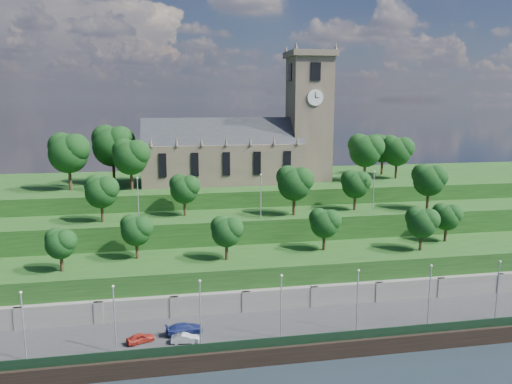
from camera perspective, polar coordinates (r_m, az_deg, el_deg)
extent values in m
plane|color=black|center=(64.63, 5.19, -18.75)|extent=(320.00, 320.00, 0.00)
cube|color=#2D2D30|center=(69.29, 3.82, -15.67)|extent=(160.00, 12.00, 2.00)
cube|color=black|center=(64.06, 5.22, -17.91)|extent=(160.00, 0.50, 2.20)
cube|color=black|center=(63.92, 5.08, -16.46)|extent=(160.00, 0.10, 1.20)
cube|color=slate|center=(73.97, 2.66, -12.63)|extent=(160.00, 2.00, 5.00)
cube|color=slate|center=(74.12, -25.42, -13.64)|extent=(1.20, 0.60, 5.00)
cube|color=slate|center=(72.16, -17.51, -13.74)|extent=(1.20, 0.60, 5.00)
cube|color=slate|center=(71.56, -9.31, -13.59)|extent=(1.20, 0.60, 5.00)
cube|color=slate|center=(72.35, -1.15, -13.17)|extent=(1.20, 0.60, 5.00)
cube|color=slate|center=(74.48, 6.65, -12.53)|extent=(1.20, 0.60, 5.00)
cube|color=slate|center=(77.85, 13.85, -11.73)|extent=(1.20, 0.60, 5.00)
cube|color=slate|center=(82.30, 20.33, -10.85)|extent=(1.20, 0.60, 5.00)
cube|color=slate|center=(87.68, 26.04, -9.96)|extent=(1.20, 0.60, 5.00)
cube|color=#1A4316|center=(78.85, 1.67, -9.95)|extent=(160.00, 12.00, 8.00)
cube|color=#1A4316|center=(88.44, 0.17, -6.30)|extent=(160.00, 10.00, 12.00)
cube|color=#1A4316|center=(108.09, -1.89, -2.38)|extent=(160.00, 32.00, 15.00)
cube|color=brown|center=(101.67, -3.82, 3.37)|extent=(32.00, 12.00, 8.00)
cube|color=#25282C|center=(101.25, -3.85, 5.62)|extent=(32.00, 10.18, 10.18)
cone|color=brown|center=(94.56, -11.92, 5.63)|extent=(0.70, 0.70, 1.80)
cone|color=brown|center=(94.56, -9.08, 5.72)|extent=(0.70, 0.70, 1.80)
cone|color=brown|center=(94.79, -6.25, 5.80)|extent=(0.70, 0.70, 1.80)
cone|color=brown|center=(95.24, -3.43, 5.86)|extent=(0.70, 0.70, 1.80)
cone|color=brown|center=(95.93, -0.65, 5.92)|extent=(0.70, 0.70, 1.80)
cone|color=brown|center=(96.83, 2.08, 5.95)|extent=(0.70, 0.70, 1.80)
cone|color=brown|center=(97.95, 4.76, 5.97)|extent=(0.70, 0.70, 1.80)
cube|color=black|center=(94.90, -10.62, 3.02)|extent=(1.40, 0.25, 4.50)
cube|color=black|center=(95.07, -6.99, 3.13)|extent=(1.40, 0.25, 4.50)
cube|color=black|center=(95.62, -3.40, 3.23)|extent=(1.40, 0.25, 4.50)
cube|color=black|center=(96.53, 0.14, 3.32)|extent=(1.40, 0.25, 4.50)
cube|color=black|center=(97.81, 3.61, 3.39)|extent=(1.40, 0.25, 4.50)
cube|color=brown|center=(104.60, 6.06, 8.21)|extent=(8.00, 8.00, 25.00)
cube|color=brown|center=(104.92, 6.20, 15.38)|extent=(9.20, 9.20, 1.20)
cone|color=brown|center=(100.12, 4.61, 16.33)|extent=(0.80, 0.80, 1.60)
cone|color=brown|center=(107.83, 3.47, 15.92)|extent=(0.80, 0.80, 1.60)
cone|color=brown|center=(102.46, 9.11, 16.10)|extent=(0.80, 0.80, 1.60)
cone|color=brown|center=(110.01, 7.67, 15.74)|extent=(0.80, 0.80, 1.60)
cube|color=black|center=(100.76, 6.84, 13.52)|extent=(2.00, 0.25, 3.50)
cube|color=black|center=(108.58, 5.53, 13.32)|extent=(2.00, 0.25, 3.50)
cube|color=black|center=(103.58, 3.94, 13.48)|extent=(0.25, 2.00, 3.50)
cube|color=black|center=(105.89, 8.34, 13.33)|extent=(0.25, 2.00, 3.50)
cylinder|color=white|center=(100.58, 6.79, 10.67)|extent=(3.20, 0.30, 3.20)
cylinder|color=white|center=(105.76, 8.29, 10.62)|extent=(0.30, 3.20, 3.20)
cube|color=black|center=(100.41, 6.83, 10.96)|extent=(0.12, 0.05, 1.10)
cube|color=black|center=(100.52, 7.04, 10.67)|extent=(0.80, 0.05, 0.12)
cylinder|color=#342214|center=(75.06, -21.33, -7.47)|extent=(0.48, 0.48, 2.63)
sphere|color=black|center=(74.35, -21.46, -5.60)|extent=(4.10, 4.10, 4.10)
sphere|color=black|center=(73.64, -20.92, -5.21)|extent=(3.07, 3.07, 3.07)
sphere|color=black|center=(74.76, -21.97, -4.89)|extent=(2.87, 2.87, 2.87)
cylinder|color=#342214|center=(77.55, -13.44, -6.35)|extent=(0.49, 0.49, 2.90)
sphere|color=black|center=(76.81, -13.53, -4.35)|extent=(4.51, 4.51, 4.51)
sphere|color=black|center=(76.16, -12.89, -3.92)|extent=(3.38, 3.38, 3.38)
sphere|color=black|center=(77.18, -14.12, -3.61)|extent=(3.16, 3.16, 3.16)
cylinder|color=#342214|center=(75.07, -3.38, -6.66)|extent=(0.49, 0.49, 2.84)
sphere|color=black|center=(74.31, -3.40, -4.63)|extent=(4.43, 4.43, 4.43)
sphere|color=black|center=(73.82, -2.68, -4.19)|extent=(3.32, 3.32, 3.32)
sphere|color=black|center=(74.53, -4.05, -3.89)|extent=(3.10, 3.10, 3.10)
cylinder|color=#342214|center=(80.31, 7.78, -5.57)|extent=(0.49, 0.49, 2.90)
sphere|color=black|center=(79.59, 7.83, -3.63)|extent=(4.51, 4.51, 4.51)
sphere|color=black|center=(79.30, 8.57, -3.20)|extent=(3.38, 3.38, 3.38)
sphere|color=black|center=(79.66, 7.18, -2.94)|extent=(3.16, 3.16, 3.16)
cylinder|color=#342214|center=(83.54, 18.30, -5.35)|extent=(0.49, 0.49, 2.99)
sphere|color=black|center=(82.83, 18.41, -3.43)|extent=(4.65, 4.65, 4.65)
sphere|color=black|center=(82.73, 19.16, -2.99)|extent=(3.49, 3.49, 3.49)
sphere|color=black|center=(82.73, 17.76, -2.74)|extent=(3.26, 3.26, 3.26)
cylinder|color=#342214|center=(90.21, 20.84, -4.42)|extent=(0.48, 0.48, 2.81)
sphere|color=black|center=(89.58, 20.95, -2.74)|extent=(4.37, 4.37, 4.37)
sphere|color=black|center=(89.54, 21.60, -2.36)|extent=(3.28, 3.28, 3.28)
sphere|color=black|center=(89.46, 20.39, -2.14)|extent=(3.06, 3.06, 3.06)
cylinder|color=#342214|center=(84.75, -17.16, -2.17)|extent=(0.51, 0.51, 3.31)
sphere|color=black|center=(84.14, -17.28, -0.04)|extent=(5.14, 5.14, 5.14)
sphere|color=black|center=(83.38, -16.65, 0.44)|extent=(3.86, 3.86, 3.86)
sphere|color=black|center=(84.71, -17.87, 0.70)|extent=(3.60, 3.60, 3.60)
cylinder|color=#342214|center=(86.17, -8.15, -1.68)|extent=(0.50, 0.50, 3.07)
sphere|color=black|center=(85.60, -8.20, 0.27)|extent=(4.78, 4.78, 4.78)
sphere|color=black|center=(85.05, -7.56, 0.71)|extent=(3.58, 3.58, 3.58)
sphere|color=black|center=(86.00, -8.79, 0.94)|extent=(3.35, 3.35, 3.35)
cylinder|color=#342214|center=(85.89, 4.36, -1.44)|extent=(0.52, 0.52, 3.68)
sphere|color=black|center=(85.23, 4.39, 0.90)|extent=(5.72, 5.72, 5.72)
sphere|color=black|center=(84.85, 5.24, 1.43)|extent=(4.29, 4.29, 4.29)
sphere|color=black|center=(85.49, 3.63, 1.72)|extent=(4.00, 4.00, 4.00)
cylinder|color=#342214|center=(91.49, 11.23, -1.06)|extent=(0.50, 0.50, 3.10)
sphere|color=black|center=(90.95, 11.29, 0.79)|extent=(4.82, 4.82, 4.82)
sphere|color=black|center=(90.76, 11.99, 1.21)|extent=(3.62, 3.62, 3.62)
sphere|color=black|center=(91.04, 10.68, 1.44)|extent=(3.37, 3.37, 3.37)
cylinder|color=#342214|center=(95.31, 19.02, -0.83)|extent=(0.52, 0.52, 3.56)
sphere|color=black|center=(94.73, 19.15, 1.21)|extent=(5.54, 5.54, 5.54)
sphere|color=black|center=(94.69, 19.92, 1.67)|extent=(4.16, 4.16, 4.16)
sphere|color=black|center=(94.69, 18.47, 1.93)|extent=(3.88, 3.88, 3.88)
cylinder|color=#342214|center=(98.80, -20.48, 1.53)|extent=(0.56, 0.56, 4.61)
sphere|color=black|center=(98.26, -20.65, 4.10)|extent=(7.17, 7.17, 7.17)
sphere|color=black|center=(97.21, -19.93, 4.72)|extent=(5.37, 5.37, 5.37)
sphere|color=black|center=(99.23, -21.33, 4.94)|extent=(5.02, 5.02, 5.02)
cylinder|color=#342214|center=(103.66, -15.94, 2.31)|extent=(0.58, 0.58, 5.05)
sphere|color=black|center=(103.11, -16.08, 4.99)|extent=(7.85, 7.85, 7.85)
sphere|color=black|center=(102.09, -15.27, 5.65)|extent=(5.89, 5.89, 5.89)
sphere|color=black|center=(104.10, -16.83, 5.87)|extent=(5.50, 5.50, 5.50)
cylinder|color=#342214|center=(95.52, -14.04, 1.45)|extent=(0.54, 0.54, 4.12)
sphere|color=black|center=(95.00, -14.14, 3.83)|extent=(6.41, 6.41, 6.41)
sphere|color=black|center=(94.18, -13.41, 4.39)|extent=(4.81, 4.81, 4.81)
sphere|color=black|center=(95.74, -14.82, 4.62)|extent=(4.49, 4.49, 4.49)
cylinder|color=#342214|center=(105.44, 12.30, 2.37)|extent=(0.55, 0.55, 4.21)
sphere|color=black|center=(104.96, 12.39, 4.57)|extent=(6.54, 6.54, 6.54)
sphere|color=black|center=(104.78, 13.21, 5.07)|extent=(4.91, 4.91, 4.91)
sphere|color=black|center=(105.15, 11.67, 5.32)|extent=(4.58, 4.58, 4.58)
cylinder|color=#342214|center=(115.71, 14.20, 2.92)|extent=(0.53, 0.53, 3.92)
sphere|color=black|center=(115.30, 14.29, 4.79)|extent=(6.10, 6.10, 6.10)
sphere|color=black|center=(115.18, 14.99, 5.21)|extent=(4.57, 4.57, 4.57)
sphere|color=black|center=(115.44, 13.67, 5.43)|extent=(4.27, 4.27, 4.27)
cylinder|color=#342214|center=(110.55, 15.72, 2.50)|extent=(0.53, 0.53, 3.89)
sphere|color=black|center=(110.12, 15.81, 4.44)|extent=(6.05, 6.05, 6.05)
sphere|color=black|center=(110.03, 16.54, 4.87)|extent=(4.54, 4.54, 4.54)
sphere|color=black|center=(110.22, 15.17, 5.11)|extent=(4.24, 4.24, 4.24)
cylinder|color=#B2B2B7|center=(64.26, -25.02, -13.87)|extent=(0.16, 0.16, 8.17)
sphere|color=silver|center=(62.72, -25.32, -10.35)|extent=(0.36, 0.36, 0.36)
cylinder|color=#B2B2B7|center=(62.47, -15.84, -13.96)|extent=(0.16, 0.16, 8.17)
sphere|color=silver|center=(60.88, -16.04, -10.35)|extent=(0.36, 0.36, 0.36)
cylinder|color=#B2B2B7|center=(62.26, -6.38, -13.70)|extent=(0.16, 0.16, 8.17)
sphere|color=silver|center=(60.66, -6.46, -10.07)|extent=(0.36, 0.36, 0.36)
cylinder|color=#B2B2B7|center=(63.63, 2.88, -13.09)|extent=(0.16, 0.16, 8.17)
sphere|color=silver|center=(62.07, 2.92, -9.53)|extent=(0.36, 0.36, 0.36)
cylinder|color=#B2B2B7|center=(66.50, 11.49, -12.22)|extent=(0.16, 0.16, 8.17)
sphere|color=silver|center=(65.01, 11.63, -8.80)|extent=(0.36, 0.36, 0.36)
cylinder|color=#B2B2B7|center=(70.68, 19.18, -11.22)|extent=(0.16, 0.16, 8.17)
sphere|color=silver|center=(69.28, 19.39, -7.98)|extent=(0.36, 0.36, 0.36)
cylinder|color=#B2B2B7|center=(75.95, 25.86, -10.18)|extent=(0.16, 0.16, 8.17)
sphere|color=silver|center=(74.65, 26.12, -7.14)|extent=(0.36, 0.36, 0.36)
cylinder|color=#B2B2B7|center=(81.90, -13.32, -1.02)|extent=(0.16, 0.16, 7.19)
sphere|color=silver|center=(81.26, -13.43, 1.55)|extent=(0.36, 0.36, 0.36)
cylinder|color=#B2B2B7|center=(83.27, 0.55, -0.55)|extent=(0.16, 0.16, 7.19)
sphere|color=silver|center=(82.64, 0.56, 1.98)|extent=(0.36, 0.36, 0.36)
cylinder|color=#B2B2B7|center=(89.22, 13.26, -0.09)|extent=(0.16, 0.16, 7.19)
sphere|color=silver|center=(88.63, 13.37, 2.27)|extent=(0.36, 0.36, 0.36)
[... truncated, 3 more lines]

